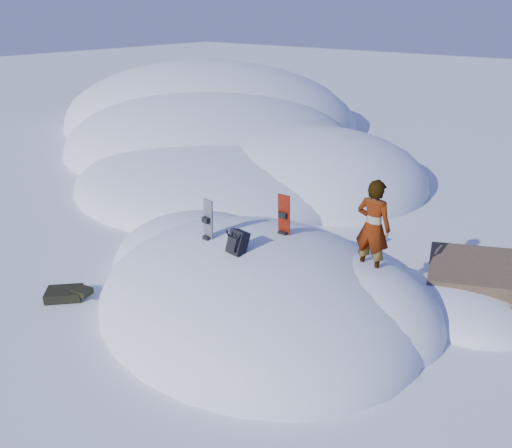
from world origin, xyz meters
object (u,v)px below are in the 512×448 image
Objects in this scene: snowboard_dark at (208,231)px; backpack at (237,243)px; snowboard_red at (284,226)px; person at (373,227)px.

backpack is at bearing -2.91° from snowboard_dark.
snowboard_red is 1.53m from snowboard_dark.
snowboard_dark is 3.21m from person.
snowboard_dark is at bearing 26.22° from person.
person is at bearing 44.51° from backpack.
snowboard_dark is (-1.08, -1.09, -0.03)m from snowboard_red.
person is (2.85, 1.42, 0.39)m from snowboard_dark.
snowboard_red is 2.59× the size of backpack.
snowboard_dark reaches higher than backpack.
snowboard_dark is 2.48× the size of backpack.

